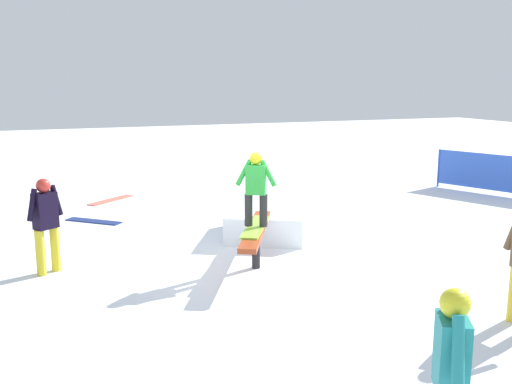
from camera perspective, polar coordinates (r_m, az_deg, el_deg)
ground_plane at (r=9.61m, az=0.00°, el=-7.58°), size 60.00×60.00×0.00m
rail_feature at (r=9.44m, az=0.00°, el=-4.19°), size 2.30×1.39×0.69m
snow_kicker_ramp at (r=11.47m, az=1.11°, el=-3.05°), size 2.29×2.16×0.55m
main_rider_on_rail at (r=9.28m, az=0.00°, el=-0.01°), size 1.41×0.99×1.25m
bystander_teal at (r=4.82m, az=18.84°, el=-16.77°), size 0.64×0.43×1.56m
bystander_black at (r=9.72m, az=-20.28°, el=-2.70°), size 0.43×0.59×1.56m
loose_snowboard_navy at (r=13.14m, az=-15.94°, el=-2.82°), size 1.09×1.17×0.02m
loose_snowboard_coral at (r=15.31m, az=-14.30°, el=-0.79°), size 1.13×1.29×0.02m
safety_fence at (r=16.68m, az=24.09°, el=1.59°), size 3.90×1.65×1.10m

